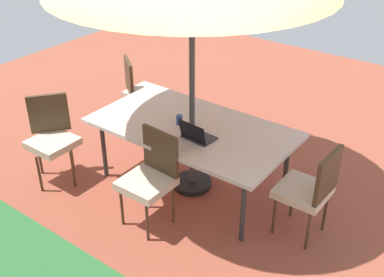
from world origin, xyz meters
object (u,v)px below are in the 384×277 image
(chair_northeast, at_px, (52,135))
(cup, at_px, (179,120))
(laptop, at_px, (197,135))
(chair_north, at_px, (151,175))
(chair_southeast, at_px, (141,89))
(dining_table, at_px, (192,130))
(chair_west, at_px, (310,188))

(chair_northeast, distance_m, cup, 1.45)
(laptop, bearing_deg, chair_north, 76.40)
(cup, bearing_deg, chair_southeast, -31.63)
(chair_north, height_order, cup, chair_north)
(chair_southeast, bearing_deg, chair_northeast, 128.13)
(chair_southeast, height_order, cup, chair_southeast)
(dining_table, bearing_deg, laptop, 135.95)
(chair_southeast, height_order, chair_west, same)
(chair_north, relative_size, chair_southeast, 1.00)
(chair_north, height_order, chair_southeast, same)
(laptop, bearing_deg, dining_table, -39.79)
(dining_table, bearing_deg, chair_north, 92.92)
(chair_southeast, bearing_deg, laptop, -172.99)
(chair_northeast, xyz_separation_m, chair_southeast, (0.03, -1.51, 0.00))
(dining_table, height_order, cup, cup)
(chair_northeast, bearing_deg, chair_west, -35.56)
(chair_north, xyz_separation_m, cup, (0.17, -0.67, 0.27))
(dining_table, distance_m, chair_southeast, 1.57)
(dining_table, bearing_deg, chair_northeast, 30.13)
(chair_north, height_order, laptop, laptop)
(chair_north, bearing_deg, chair_southeast, 138.87)
(chair_north, xyz_separation_m, laptop, (-0.17, -0.52, 0.26))
(dining_table, distance_m, chair_north, 0.74)
(chair_southeast, relative_size, chair_west, 1.00)
(chair_northeast, distance_m, chair_north, 1.39)
(chair_southeast, distance_m, cup, 1.49)
(dining_table, distance_m, chair_west, 1.38)
(chair_north, relative_size, laptop, 2.90)
(chair_northeast, xyz_separation_m, cup, (-1.23, -0.74, 0.27))
(chair_west, xyz_separation_m, laptop, (1.16, 0.20, 0.26))
(chair_north, bearing_deg, chair_west, 32.98)
(cup, bearing_deg, dining_table, -159.12)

